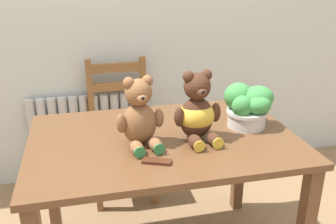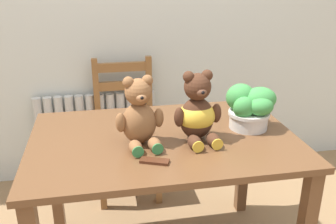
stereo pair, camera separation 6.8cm
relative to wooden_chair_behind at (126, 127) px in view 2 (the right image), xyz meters
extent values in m
cylinder|color=beige|center=(-0.58, 0.17, -0.14)|extent=(0.06, 0.06, 0.64)
cylinder|color=beige|center=(-0.51, 0.17, -0.14)|extent=(0.06, 0.06, 0.64)
cylinder|color=beige|center=(-0.44, 0.17, -0.14)|extent=(0.06, 0.06, 0.64)
cylinder|color=beige|center=(-0.37, 0.17, -0.14)|extent=(0.06, 0.06, 0.64)
cylinder|color=beige|center=(-0.30, 0.17, -0.14)|extent=(0.06, 0.06, 0.64)
cylinder|color=beige|center=(-0.23, 0.17, -0.14)|extent=(0.06, 0.06, 0.64)
cylinder|color=beige|center=(-0.16, 0.17, -0.14)|extent=(0.06, 0.06, 0.64)
cylinder|color=beige|center=(-0.09, 0.17, -0.14)|extent=(0.06, 0.06, 0.64)
cylinder|color=beige|center=(-0.02, 0.17, -0.14)|extent=(0.06, 0.06, 0.64)
cylinder|color=beige|center=(0.05, 0.17, -0.14)|extent=(0.06, 0.06, 0.64)
cylinder|color=beige|center=(0.12, 0.17, -0.14)|extent=(0.06, 0.06, 0.64)
cylinder|color=beige|center=(0.19, 0.17, -0.14)|extent=(0.06, 0.06, 0.64)
cube|color=beige|center=(-0.20, 0.17, -0.44)|extent=(0.84, 0.10, 0.04)
cube|color=brown|center=(0.12, -0.77, 0.26)|extent=(1.23, 0.82, 0.03)
cube|color=brown|center=(-0.44, -0.41, -0.11)|extent=(0.06, 0.06, 0.70)
cube|color=brown|center=(0.69, -0.41, -0.11)|extent=(0.06, 0.06, 0.70)
cube|color=brown|center=(0.00, -0.05, -0.01)|extent=(0.40, 0.42, 0.03)
cube|color=brown|center=(0.18, -0.24, -0.24)|extent=(0.04, 0.04, 0.44)
cube|color=brown|center=(-0.18, -0.24, -0.24)|extent=(0.04, 0.04, 0.44)
cube|color=brown|center=(0.18, 0.14, -0.01)|extent=(0.04, 0.04, 0.90)
cube|color=brown|center=(-0.18, 0.14, -0.01)|extent=(0.04, 0.04, 0.90)
cube|color=brown|center=(0.00, 0.14, 0.38)|extent=(0.32, 0.03, 0.06)
cube|color=brown|center=(0.00, 0.14, 0.25)|extent=(0.32, 0.03, 0.06)
ellipsoid|color=brown|center=(0.01, -0.81, 0.37)|extent=(0.17, 0.15, 0.19)
sphere|color=brown|center=(0.01, -0.81, 0.51)|extent=(0.12, 0.12, 0.12)
sphere|color=brown|center=(0.05, -0.80, 0.56)|extent=(0.05, 0.05, 0.05)
sphere|color=brown|center=(-0.04, -0.82, 0.56)|extent=(0.05, 0.05, 0.05)
ellipsoid|color=#B2794C|center=(0.01, -0.85, 0.50)|extent=(0.05, 0.05, 0.04)
sphere|color=black|center=(0.01, -0.87, 0.51)|extent=(0.01, 0.01, 0.01)
ellipsoid|color=brown|center=(0.09, -0.82, 0.39)|extent=(0.05, 0.05, 0.09)
ellipsoid|color=brown|center=(-0.08, -0.84, 0.39)|extent=(0.05, 0.05, 0.09)
ellipsoid|color=brown|center=(0.06, -0.90, 0.30)|extent=(0.07, 0.10, 0.06)
cylinder|color=#337F42|center=(0.07, -0.95, 0.30)|extent=(0.05, 0.01, 0.05)
ellipsoid|color=brown|center=(-0.02, -0.91, 0.30)|extent=(0.07, 0.10, 0.06)
cylinder|color=#337F42|center=(-0.02, -0.96, 0.30)|extent=(0.05, 0.01, 0.05)
ellipsoid|color=#472819|center=(0.27, -0.81, 0.37)|extent=(0.17, 0.15, 0.19)
sphere|color=#472819|center=(0.27, -0.81, 0.52)|extent=(0.12, 0.12, 0.12)
sphere|color=#472819|center=(0.31, -0.81, 0.57)|extent=(0.05, 0.05, 0.05)
sphere|color=#472819|center=(0.22, -0.81, 0.57)|extent=(0.05, 0.05, 0.05)
ellipsoid|color=brown|center=(0.27, -0.86, 0.51)|extent=(0.05, 0.05, 0.04)
sphere|color=black|center=(0.27, -0.88, 0.51)|extent=(0.02, 0.02, 0.02)
ellipsoid|color=#472819|center=(0.36, -0.82, 0.39)|extent=(0.05, 0.05, 0.09)
ellipsoid|color=#472819|center=(0.18, -0.83, 0.39)|extent=(0.05, 0.05, 0.09)
ellipsoid|color=#472819|center=(0.32, -0.91, 0.30)|extent=(0.07, 0.10, 0.06)
cylinder|color=gold|center=(0.32, -0.95, 0.30)|extent=(0.05, 0.01, 0.05)
ellipsoid|color=#472819|center=(0.23, -0.91, 0.30)|extent=(0.07, 0.10, 0.06)
cylinder|color=gold|center=(0.24, -0.96, 0.30)|extent=(0.05, 0.01, 0.05)
ellipsoid|color=gold|center=(0.27, -0.81, 0.38)|extent=(0.18, 0.16, 0.14)
cylinder|color=beige|center=(0.55, -0.75, 0.32)|extent=(0.18, 0.18, 0.08)
cylinder|color=beige|center=(0.55, -0.75, 0.35)|extent=(0.20, 0.20, 0.02)
ellipsoid|color=#3D8E42|center=(0.59, -0.75, 0.42)|extent=(0.16, 0.13, 0.11)
ellipsoid|color=#3D8E42|center=(0.56, -0.67, 0.39)|extent=(0.14, 0.10, 0.11)
ellipsoid|color=#3D8E42|center=(0.51, -0.71, 0.42)|extent=(0.14, 0.13, 0.13)
ellipsoid|color=#3D8E42|center=(0.50, -0.78, 0.39)|extent=(0.10, 0.08, 0.10)
ellipsoid|color=#3D8E42|center=(0.58, -0.80, 0.40)|extent=(0.12, 0.10, 0.09)
cube|color=#472314|center=(0.04, -1.01, 0.28)|extent=(0.12, 0.08, 0.01)
camera|label=1|loc=(-0.22, -2.31, 1.02)|focal=40.00mm
camera|label=2|loc=(-0.15, -2.32, 1.02)|focal=40.00mm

